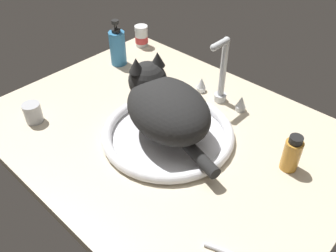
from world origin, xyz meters
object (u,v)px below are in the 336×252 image
(cat, at_px, (164,104))
(metal_jar, at_px, (33,113))
(soap_pump_bottle, at_px, (118,47))
(faucet, at_px, (221,79))
(sink_basin, at_px, (168,133))
(pill_bottle, at_px, (141,37))
(amber_bottle, at_px, (292,154))

(cat, xyz_separation_m, metal_jar, (-0.32, -0.23, -0.07))
(metal_jar, height_order, soap_pump_bottle, soap_pump_bottle)
(faucet, xyz_separation_m, cat, (-0.02, -0.24, 0.02))
(sink_basin, xyz_separation_m, cat, (-0.02, 0.01, 0.09))
(sink_basin, relative_size, pill_bottle, 4.47)
(soap_pump_bottle, bearing_deg, pill_bottle, 105.22)
(cat, height_order, metal_jar, cat)
(sink_basin, bearing_deg, soap_pump_bottle, 156.70)
(amber_bottle, bearing_deg, pill_bottle, 164.28)
(soap_pump_bottle, distance_m, amber_bottle, 0.73)
(soap_pump_bottle, bearing_deg, cat, -23.68)
(sink_basin, xyz_separation_m, amber_bottle, (0.31, 0.12, 0.04))
(amber_bottle, bearing_deg, sink_basin, -158.12)
(faucet, height_order, cat, faucet)
(sink_basin, height_order, soap_pump_bottle, soap_pump_bottle)
(metal_jar, height_order, amber_bottle, amber_bottle)
(cat, height_order, pill_bottle, cat)
(amber_bottle, bearing_deg, faucet, 159.17)
(sink_basin, bearing_deg, amber_bottle, 21.88)
(metal_jar, relative_size, soap_pump_bottle, 0.36)
(sink_basin, bearing_deg, pill_bottle, 143.70)
(metal_jar, bearing_deg, amber_bottle, 27.81)
(soap_pump_bottle, height_order, amber_bottle, soap_pump_bottle)
(metal_jar, xyz_separation_m, amber_bottle, (0.65, 0.34, 0.02))
(faucet, bearing_deg, pill_bottle, 167.83)
(sink_basin, bearing_deg, metal_jar, -147.35)
(sink_basin, distance_m, soap_pump_bottle, 0.46)
(pill_bottle, bearing_deg, faucet, -12.17)
(sink_basin, xyz_separation_m, faucet, (-0.00, 0.24, 0.07))
(sink_basin, relative_size, metal_jar, 6.20)
(cat, xyz_separation_m, amber_bottle, (0.33, 0.12, -0.05))
(soap_pump_bottle, bearing_deg, metal_jar, -78.91)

